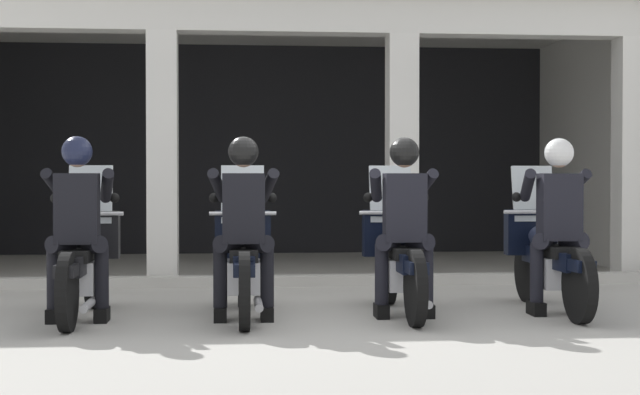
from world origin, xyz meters
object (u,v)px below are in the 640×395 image
object	(u,v)px
motorcycle_far_left	(83,261)
motorcycle_far_right	(548,256)
police_officer_far_right	(558,210)
motorcycle_center_left	(243,260)
police_officer_far_left	(78,212)
police_officer_center_left	(244,212)
police_officer_center_right	(404,211)
motorcycle_center_right	(398,258)

from	to	relation	value
motorcycle_far_left	motorcycle_far_right	world-z (taller)	same
police_officer_far_right	motorcycle_center_left	bearing A→B (deg)	176.20
police_officer_far_left	motorcycle_far_left	bearing A→B (deg)	85.19
police_officer_center_left	police_officer_far_right	xyz separation A→B (m)	(2.82, 0.10, 0.00)
police_officer_center_left	police_officer_center_right	xyz separation A→B (m)	(1.41, 0.07, 0.00)
motorcycle_center_right	motorcycle_far_right	size ratio (longest dim) A/B	1.00
motorcycle_far_left	police_officer_far_right	distance (m)	4.25
motorcycle_center_left	motorcycle_center_right	size ratio (longest dim) A/B	1.00
police_officer_far_left	police_officer_far_right	distance (m)	4.22
police_officer_far_left	police_officer_far_right	bearing A→B (deg)	-3.98
motorcycle_far_right	motorcycle_center_left	bearing A→B (deg)	-178.03
motorcycle_center_left	motorcycle_far_left	bearing A→B (deg)	177.24
motorcycle_far_left	police_officer_far_left	xyz separation A→B (m)	(-0.00, -0.28, 0.44)
motorcycle_center_left	police_officer_center_right	bearing A→B (deg)	-8.97
police_officer_center_left	motorcycle_far_left	bearing A→B (deg)	165.96
police_officer_far_left	police_officer_center_left	size ratio (longest dim) A/B	1.00
police_officer_far_left	motorcycle_far_right	distance (m)	4.26
motorcycle_center_left	motorcycle_far_right	size ratio (longest dim) A/B	1.00
police_officer_far_left	police_officer_far_right	size ratio (longest dim) A/B	1.00
police_officer_far_left	motorcycle_center_right	world-z (taller)	police_officer_far_left
police_officer_center_right	police_officer_far_right	bearing A→B (deg)	1.36
motorcycle_center_left	police_officer_far_right	size ratio (longest dim) A/B	1.29
motorcycle_far_right	motorcycle_far_left	bearing A→B (deg)	-179.59
police_officer_center_left	motorcycle_center_right	world-z (taller)	police_officer_center_left
police_officer_far_left	motorcycle_center_right	bearing A→B (deg)	1.29
police_officer_center_left	police_officer_center_right	bearing A→B (deg)	2.51
police_officer_center_right	police_officer_far_right	world-z (taller)	same
motorcycle_far_left	police_officer_center_right	distance (m)	2.86
police_officer_far_right	motorcycle_center_right	bearing A→B (deg)	169.93
police_officer_center_right	motorcycle_far_right	world-z (taller)	police_officer_center_right
motorcycle_center_right	police_officer_center_right	xyz separation A→B (m)	(-0.00, -0.28, 0.44)
motorcycle_center_left	police_officer_far_right	distance (m)	2.85
motorcycle_center_left	motorcycle_center_right	xyz separation A→B (m)	(1.41, 0.07, 0.00)
motorcycle_far_left	police_officer_center_left	size ratio (longest dim) A/B	1.29
motorcycle_far_left	motorcycle_center_left	size ratio (longest dim) A/B	1.00
motorcycle_center_left	motorcycle_center_right	bearing A→B (deg)	2.51
motorcycle_far_right	police_officer_center_right	bearing A→B (deg)	-167.32
motorcycle_center_right	police_officer_far_right	distance (m)	1.49
motorcycle_far_left	motorcycle_center_right	size ratio (longest dim) A/B	1.00
motorcycle_center_right	police_officer_center_left	bearing A→B (deg)	-166.21
motorcycle_center_right	motorcycle_far_right	bearing A→B (deg)	1.36
motorcycle_far_left	police_officer_far_left	size ratio (longest dim) A/B	1.29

